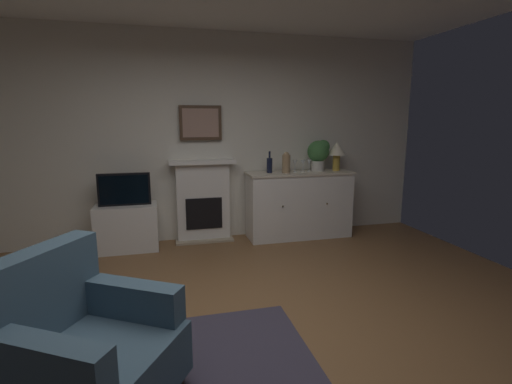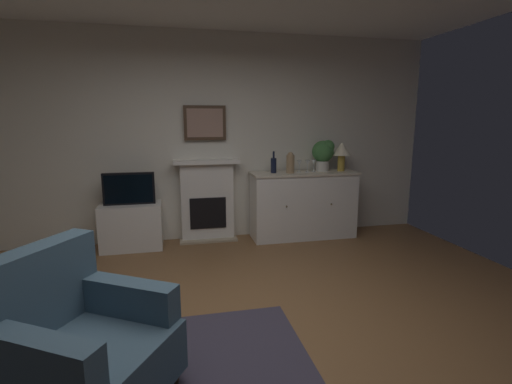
{
  "view_description": "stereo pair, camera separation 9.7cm",
  "coord_description": "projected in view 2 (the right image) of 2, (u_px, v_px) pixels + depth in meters",
  "views": [
    {
      "loc": [
        -0.53,
        -2.43,
        1.61
      ],
      "look_at": [
        0.26,
        0.67,
        1.0
      ],
      "focal_mm": 26.31,
      "sensor_mm": 36.0,
      "label": 1
    },
    {
      "loc": [
        -0.44,
        -2.45,
        1.61
      ],
      "look_at": [
        0.26,
        0.67,
        1.0
      ],
      "focal_mm": 26.31,
      "sensor_mm": 36.0,
      "label": 2
    }
  ],
  "objects": [
    {
      "name": "tv_cabinet",
      "position": [
        132.0,
        226.0,
        4.76
      ],
      "size": [
        0.75,
        0.42,
        0.58
      ],
      "color": "white",
      "rests_on": "ground_plane"
    },
    {
      "name": "tv_set",
      "position": [
        129.0,
        189.0,
        4.64
      ],
      "size": [
        0.62,
        0.07,
        0.4
      ],
      "color": "black",
      "rests_on": "tv_cabinet"
    },
    {
      "name": "ground_plane",
      "position": [
        241.0,
        350.0,
        2.76
      ],
      "size": [
        6.32,
        5.38,
        0.1
      ],
      "primitive_type": "cube",
      "color": "brown",
      "rests_on": "ground"
    },
    {
      "name": "wine_glass_left",
      "position": [
        299.0,
        163.0,
        5.07
      ],
      "size": [
        0.07,
        0.07,
        0.16
      ],
      "color": "silver",
      "rests_on": "sideboard_cabinet"
    },
    {
      "name": "vase_decorative",
      "position": [
        290.0,
        163.0,
        4.99
      ],
      "size": [
        0.11,
        0.11,
        0.28
      ],
      "color": "#9E7F5B",
      "rests_on": "sideboard_cabinet"
    },
    {
      "name": "wall_rear",
      "position": [
        205.0,
        138.0,
        5.04
      ],
      "size": [
        6.32,
        0.06,
        2.75
      ],
      "primitive_type": "cube",
      "color": "silver",
      "rests_on": "ground_plane"
    },
    {
      "name": "sideboard_cabinet",
      "position": [
        303.0,
        205.0,
        5.2
      ],
      "size": [
        1.46,
        0.49,
        0.92
      ],
      "color": "white",
      "rests_on": "ground_plane"
    },
    {
      "name": "armchair",
      "position": [
        79.0,
        345.0,
        2.09
      ],
      "size": [
        1.09,
        1.07,
        0.92
      ],
      "color": "#3F596B",
      "rests_on": "ground_plane"
    },
    {
      "name": "wine_bottle",
      "position": [
        274.0,
        165.0,
        5.01
      ],
      "size": [
        0.08,
        0.08,
        0.29
      ],
      "color": "black",
      "rests_on": "sideboard_cabinet"
    },
    {
      "name": "framed_picture",
      "position": [
        205.0,
        123.0,
        4.92
      ],
      "size": [
        0.55,
        0.04,
        0.45
      ],
      "color": "#473323"
    },
    {
      "name": "wine_glass_center",
      "position": [
        307.0,
        163.0,
        5.08
      ],
      "size": [
        0.07,
        0.07,
        0.16
      ],
      "color": "silver",
      "rests_on": "sideboard_cabinet"
    },
    {
      "name": "wine_glass_right",
      "position": [
        314.0,
        163.0,
        5.15
      ],
      "size": [
        0.07,
        0.07,
        0.16
      ],
      "color": "silver",
      "rests_on": "sideboard_cabinet"
    },
    {
      "name": "table_lamp",
      "position": [
        342.0,
        151.0,
        5.18
      ],
      "size": [
        0.26,
        0.26,
        0.4
      ],
      "color": "#B79338",
      "rests_on": "sideboard_cabinet"
    },
    {
      "name": "fireplace_unit",
      "position": [
        207.0,
        200.0,
        5.07
      ],
      "size": [
        0.87,
        0.3,
        1.1
      ],
      "color": "white",
      "rests_on": "ground_plane"
    },
    {
      "name": "potted_plant_small",
      "position": [
        324.0,
        153.0,
        5.17
      ],
      "size": [
        0.3,
        0.3,
        0.43
      ],
      "color": "beige",
      "rests_on": "sideboard_cabinet"
    }
  ]
}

